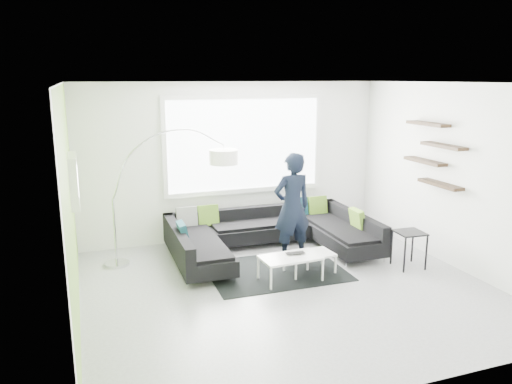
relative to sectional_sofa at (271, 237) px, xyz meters
The scene contains 9 objects.
ground 1.40m from the sectional_sofa, 101.79° to the right, with size 5.50×5.50×0.00m, color slate.
room_shell 1.89m from the sectional_sofa, 102.04° to the right, with size 5.54×5.04×2.82m.
sectional_sofa is the anchor object (origin of this frame).
rug 0.79m from the sectional_sofa, 106.10° to the right, with size 2.02×1.47×0.01m, color black.
coffee_table 1.02m from the sectional_sofa, 86.51° to the right, with size 1.11×0.64×0.36m, color silver.
arc_lamp 2.59m from the sectional_sofa, behind, with size 1.98×0.79×2.11m, color silver, non-canonical shape.
side_table 2.17m from the sectional_sofa, 34.52° to the right, with size 0.41×0.41×0.57m, color black.
person 0.68m from the sectional_sofa, 54.35° to the right, with size 0.67×0.47×1.74m, color black.
laptop 1.06m from the sectional_sofa, 91.84° to the right, with size 0.30×0.21×0.02m, color black.
Camera 1 is at (-2.61, -5.95, 2.86)m, focal length 35.00 mm.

